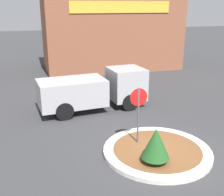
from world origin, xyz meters
TOP-DOWN VIEW (x-y plane):
  - ground_plane at (0.00, 0.00)m, footprint 120.00×120.00m
  - traffic_island at (0.00, 0.00)m, footprint 4.27×4.27m
  - stop_sign at (-0.52, 0.80)m, footprint 0.73×0.07m
  - island_shrub at (-0.50, -0.85)m, footprint 1.02×1.02m
  - utility_truck at (-1.22, 5.56)m, footprint 6.05×2.50m
  - storefront_building at (2.92, 16.21)m, footprint 11.91×6.07m

SIDE VIEW (x-z plane):
  - ground_plane at x=0.00m, z-range 0.00..0.00m
  - traffic_island at x=0.00m, z-range 0.00..0.17m
  - island_shrub at x=-0.50m, z-range 0.27..1.59m
  - utility_truck at x=-1.22m, z-range 0.07..2.26m
  - stop_sign at x=-0.52m, z-range 0.49..3.01m
  - storefront_building at x=2.92m, z-range 0.00..6.26m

